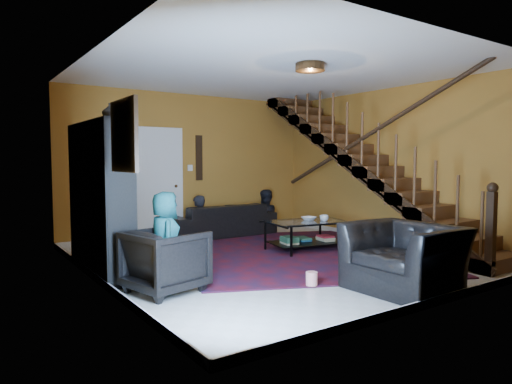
% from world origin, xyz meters
% --- Properties ---
extents(floor, '(5.50, 5.50, 0.00)m').
position_xyz_m(floor, '(0.00, 0.00, 0.00)').
color(floor, beige).
rests_on(floor, ground).
extents(room, '(5.50, 5.50, 5.50)m').
position_xyz_m(room, '(-1.33, 1.33, 0.05)').
color(room, '#AA7125').
rests_on(room, ground).
extents(staircase, '(0.95, 5.02, 3.18)m').
position_xyz_m(staircase, '(2.12, -0.00, 1.40)').
color(staircase, brown).
rests_on(staircase, floor).
extents(bookshelf, '(0.35, 1.80, 2.00)m').
position_xyz_m(bookshelf, '(-2.40, 0.60, 0.96)').
color(bookshelf, black).
rests_on(bookshelf, floor).
extents(door, '(0.82, 0.05, 2.05)m').
position_xyz_m(door, '(-0.70, 2.73, 1.02)').
color(door, silver).
rests_on(door, floor).
extents(framed_picture, '(0.04, 0.74, 0.74)m').
position_xyz_m(framed_picture, '(-2.57, -0.90, 1.75)').
color(framed_picture, maroon).
rests_on(framed_picture, room).
extents(wall_hanging, '(0.14, 0.03, 0.90)m').
position_xyz_m(wall_hanging, '(0.15, 2.73, 1.55)').
color(wall_hanging, black).
rests_on(wall_hanging, room).
extents(ceiling_fixture, '(0.40, 0.40, 0.10)m').
position_xyz_m(ceiling_fixture, '(0.00, -0.80, 2.74)').
color(ceiling_fixture, '#3F2814').
rests_on(ceiling_fixture, room).
extents(rug, '(4.82, 5.07, 0.02)m').
position_xyz_m(rug, '(0.66, 0.13, 0.01)').
color(rug, '#460C16').
rests_on(rug, floor).
extents(sofa, '(2.18, 0.86, 0.64)m').
position_xyz_m(sofa, '(0.39, 2.30, 0.32)').
color(sofa, black).
rests_on(sofa, floor).
extents(armchair_left, '(0.95, 0.93, 0.72)m').
position_xyz_m(armchair_left, '(-2.05, -0.69, 0.36)').
color(armchair_left, black).
rests_on(armchair_left, floor).
extents(armchair_right, '(1.06, 1.21, 0.76)m').
position_xyz_m(armchair_right, '(0.25, -2.18, 0.38)').
color(armchair_right, black).
rests_on(armchair_right, floor).
extents(person_adult_a, '(0.50, 0.36, 1.28)m').
position_xyz_m(person_adult_a, '(-0.08, 2.35, 0.19)').
color(person_adult_a, black).
rests_on(person_adult_a, sofa).
extents(person_adult_b, '(0.69, 0.56, 1.33)m').
position_xyz_m(person_adult_b, '(1.50, 2.35, 0.22)').
color(person_adult_b, black).
rests_on(person_adult_b, sofa).
extents(person_child, '(0.48, 0.62, 1.13)m').
position_xyz_m(person_child, '(-1.95, -0.45, 0.57)').
color(person_child, '#1C6B67').
rests_on(person_child, armchair_left).
extents(coffee_table, '(1.40, 0.98, 0.49)m').
position_xyz_m(coffee_table, '(0.89, 0.27, 0.29)').
color(coffee_table, black).
rests_on(coffee_table, floor).
extents(cup_a, '(0.17, 0.17, 0.10)m').
position_xyz_m(cup_a, '(1.10, 0.07, 0.54)').
color(cup_a, '#999999').
rests_on(cup_a, coffee_table).
extents(cup_b, '(0.10, 0.10, 0.09)m').
position_xyz_m(cup_b, '(1.15, 0.18, 0.53)').
color(cup_b, '#999999').
rests_on(cup_b, coffee_table).
extents(bowl, '(0.26, 0.26, 0.06)m').
position_xyz_m(bowl, '(0.98, 0.33, 0.52)').
color(bowl, '#999999').
rests_on(bowl, coffee_table).
extents(vase, '(0.18, 0.18, 0.19)m').
position_xyz_m(vase, '(-2.41, 0.10, 2.10)').
color(vase, '#999999').
rests_on(vase, bookshelf).
extents(popcorn_bucket, '(0.18, 0.18, 0.16)m').
position_xyz_m(popcorn_bucket, '(-0.54, -1.47, 0.10)').
color(popcorn_bucket, red).
rests_on(popcorn_bucket, rug).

